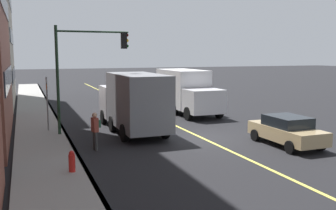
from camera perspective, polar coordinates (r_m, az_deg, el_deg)
The scene contains 11 objects.
ground at distance 20.30m, azimuth 5.09°, elevation -4.95°, with size 200.00×200.00×0.00m, color black.
sidewalk_slab at distance 18.31m, azimuth -18.04°, elevation -6.47°, with size 80.00×2.67×0.15m, color gray.
curb_edge at distance 18.41m, azimuth -14.12°, elevation -6.25°, with size 80.00×0.16×0.15m, color slate.
lane_stripe_center at distance 20.30m, azimuth 5.09°, elevation -4.94°, with size 80.00×0.16×0.01m, color #D8CC4C.
car_tan at distance 19.32m, azimuth 17.45°, elevation -3.65°, with size 4.12×1.92×1.46m.
truck_white at distance 28.52m, azimuth 2.74°, elevation 2.17°, with size 7.32×2.63×3.24m.
truck_gray at distance 21.57m, azimuth -5.24°, elevation 0.55°, with size 7.60×2.51×3.36m.
pedestrian_with_backpack at distance 17.82m, azimuth -10.90°, elevation -3.44°, with size 0.45×0.42×1.76m.
traffic_light_mast at distance 21.06m, azimuth -12.37°, elevation 6.48°, with size 0.28×3.99×5.93m.
street_sign_post at distance 22.22m, azimuth -17.74°, elevation 0.66°, with size 0.60×0.08×3.17m.
fire_hydrant at distance 14.45m, azimuth -14.27°, elevation -8.51°, with size 0.24×0.24×0.94m.
Camera 1 is at (-17.76, 8.78, 4.44)m, focal length 40.46 mm.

